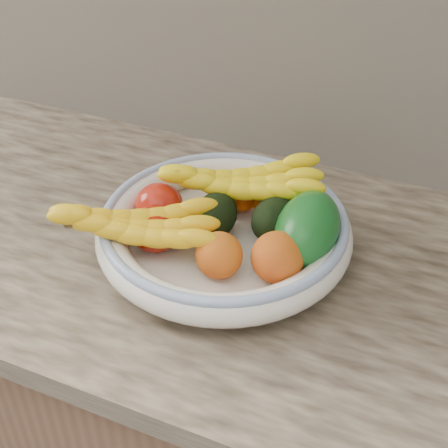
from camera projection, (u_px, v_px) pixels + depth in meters
kitchen_counter at (229, 412)px, 1.26m from camera, size 2.44×0.66×1.40m
fruit_bowl at (224, 230)px, 0.95m from camera, size 0.39×0.39×0.08m
clementine_back_left at (229, 196)px, 1.01m from camera, size 0.07×0.07×0.05m
clementine_back_right at (263, 197)px, 1.01m from camera, size 0.06×0.06×0.04m
clementine_back_mid at (242, 198)px, 1.01m from camera, size 0.06×0.06×0.04m
tomato_left at (159, 205)px, 0.98m from camera, size 0.10×0.10×0.07m
tomato_near_left at (155, 229)px, 0.93m from camera, size 0.10×0.10×0.07m
avocado_center at (215, 216)px, 0.95m from camera, size 0.07×0.10×0.07m
avocado_right at (276, 217)px, 0.95m from camera, size 0.08×0.11×0.07m
green_mango at (307, 229)px, 0.91m from camera, size 0.13×0.15×0.12m
peach_front at (219, 255)px, 0.88m from camera, size 0.08×0.08×0.07m
peach_right at (277, 257)px, 0.87m from camera, size 0.09×0.09×0.07m
banana_bunch_back at (240, 186)px, 0.97m from camera, size 0.29×0.20×0.08m
banana_bunch_front at (135, 229)px, 0.90m from camera, size 0.28×0.20×0.07m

